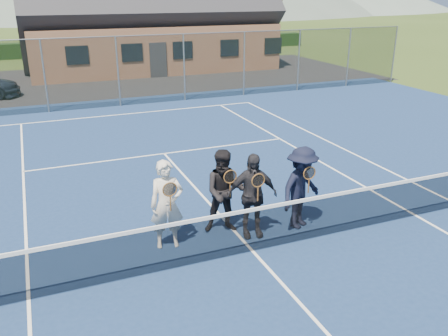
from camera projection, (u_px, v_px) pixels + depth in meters
The scene contains 12 objects.
ground at pixel (98, 81), 26.61m from camera, with size 220.00×220.00×0.00m, color #324619.
court_surface at pixel (253, 252), 9.31m from camera, with size 30.00×30.00×0.02m, color navy.
tarmac_carpark at pixel (22, 87), 25.18m from camera, with size 40.00×12.00×0.01m, color black.
hedge_row at pixel (74, 48), 36.80m from camera, with size 40.00×1.20×1.10m, color black.
court_markings at pixel (253, 251), 9.31m from camera, with size 11.03×23.83×0.01m.
tennis_net at pixel (253, 228), 9.13m from camera, with size 11.68×0.08×1.10m.
perimeter_fence at pixel (118, 71), 20.45m from camera, with size 30.07×0.07×3.02m.
clubhouse at pixel (147, 4), 30.09m from camera, with size 15.60×8.20×7.70m.
player_a at pixel (167, 205), 9.22m from camera, with size 0.72×0.55×1.80m.
player_b at pixel (225, 191), 9.82m from camera, with size 1.04×0.91×1.80m.
player_c at pixel (252, 195), 9.63m from camera, with size 1.12×0.64×1.80m.
player_d at pixel (301, 188), 10.00m from camera, with size 1.33×1.09×1.80m.
Camera 1 is at (-3.62, -7.30, 4.84)m, focal length 38.00 mm.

